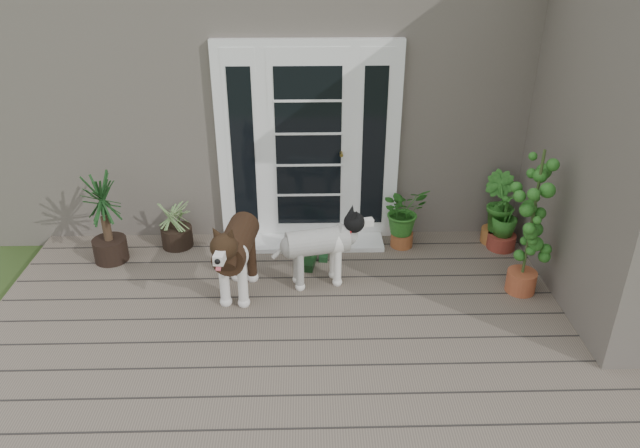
{
  "coord_description": "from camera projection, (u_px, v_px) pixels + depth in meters",
  "views": [
    {
      "loc": [
        -0.23,
        -3.34,
        3.33
      ],
      "look_at": [
        -0.1,
        1.75,
        0.7
      ],
      "focal_mm": 33.69,
      "sensor_mm": 36.0,
      "label": 1
    }
  ],
  "objects": [
    {
      "name": "herb_b",
      "position": [
        496.0,
        218.0,
        6.48
      ],
      "size": [
        0.53,
        0.53,
        0.59
      ],
      "primitive_type": "imported",
      "rotation": [
        0.0,
        0.0,
        2.07
      ],
      "color": "#2D601B",
      "rests_on": "deck"
    },
    {
      "name": "white_dog",
      "position": [
        318.0,
        253.0,
        5.72
      ],
      "size": [
        0.86,
        0.51,
        0.67
      ],
      "primitive_type": null,
      "rotation": [
        0.0,
        0.0,
        -1.35
      ],
      "color": "silver",
      "rests_on": "deck"
    },
    {
      "name": "brindle_dog",
      "position": [
        238.0,
        257.0,
        5.55
      ],
      "size": [
        0.52,
        0.99,
        0.79
      ],
      "primitive_type": null,
      "rotation": [
        0.0,
        0.0,
        3.02
      ],
      "color": "#382214",
      "rests_on": "deck"
    },
    {
      "name": "house_main",
      "position": [
        322.0,
        66.0,
        7.92
      ],
      "size": [
        7.4,
        4.0,
        3.1
      ],
      "primitive_type": "cube",
      "color": "#665E54",
      "rests_on": "ground"
    },
    {
      "name": "spider_plant",
      "position": [
        175.0,
        221.0,
        6.4
      ],
      "size": [
        0.71,
        0.71,
        0.59
      ],
      "primitive_type": null,
      "rotation": [
        0.0,
        0.0,
        -0.35
      ],
      "color": "#85945B",
      "rests_on": "deck"
    },
    {
      "name": "yucca",
      "position": [
        105.0,
        219.0,
        6.06
      ],
      "size": [
        0.87,
        0.87,
        0.95
      ],
      "primitive_type": null,
      "rotation": [
        0.0,
        0.0,
        -0.41
      ],
      "color": "black",
      "rests_on": "deck"
    },
    {
      "name": "herb_a",
      "position": [
        403.0,
        220.0,
        6.4
      ],
      "size": [
        0.64,
        0.64,
        0.62
      ],
      "primitive_type": "imported",
      "rotation": [
        0.0,
        0.0,
        0.41
      ],
      "color": "#29661D",
      "rests_on": "deck"
    },
    {
      "name": "clog_right",
      "position": [
        324.0,
        254.0,
        6.3
      ],
      "size": [
        0.15,
        0.28,
        0.08
      ],
      "primitive_type": null,
      "rotation": [
        0.0,
        0.0,
        -0.1
      ],
      "color": "#173A1C",
      "rests_on": "deck"
    },
    {
      "name": "clog_left",
      "position": [
        309.0,
        261.0,
        6.15
      ],
      "size": [
        0.21,
        0.35,
        0.1
      ],
      "primitive_type": null,
      "rotation": [
        0.0,
        0.0,
        -0.17
      ],
      "color": "black",
      "rests_on": "deck"
    },
    {
      "name": "herb_c",
      "position": [
        503.0,
        227.0,
        6.38
      ],
      "size": [
        0.45,
        0.45,
        0.51
      ],
      "primitive_type": "imported",
      "rotation": [
        0.0,
        0.0,
        4.13
      ],
      "color": "#215D1A",
      "rests_on": "deck"
    },
    {
      "name": "sapling",
      "position": [
        532.0,
        222.0,
        5.42
      ],
      "size": [
        0.54,
        0.54,
        1.48
      ],
      "primitive_type": null,
      "rotation": [
        0.0,
        0.0,
        0.28
      ],
      "color": "#28631C",
      "rests_on": "deck"
    },
    {
      "name": "deck",
      "position": [
        337.0,
        371.0,
        4.83
      ],
      "size": [
        6.2,
        4.6,
        0.12
      ],
      "primitive_type": "cube",
      "color": "#6B5B4C",
      "rests_on": "ground"
    },
    {
      "name": "door_unit",
      "position": [
        308.0,
        145.0,
        6.26
      ],
      "size": [
        1.9,
        0.14,
        2.15
      ],
      "primitive_type": "cube",
      "color": "white",
      "rests_on": "deck"
    },
    {
      "name": "door_step",
      "position": [
        309.0,
        242.0,
        6.56
      ],
      "size": [
        1.6,
        0.4,
        0.05
      ],
      "primitive_type": "cube",
      "color": "white",
      "rests_on": "deck"
    }
  ]
}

